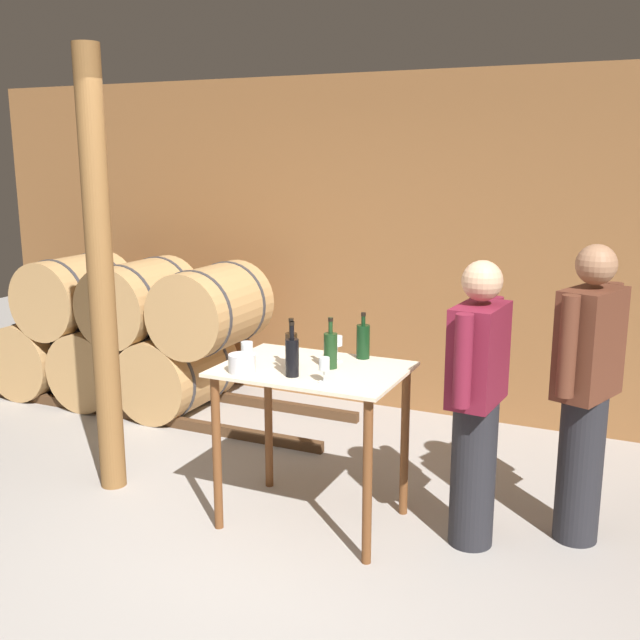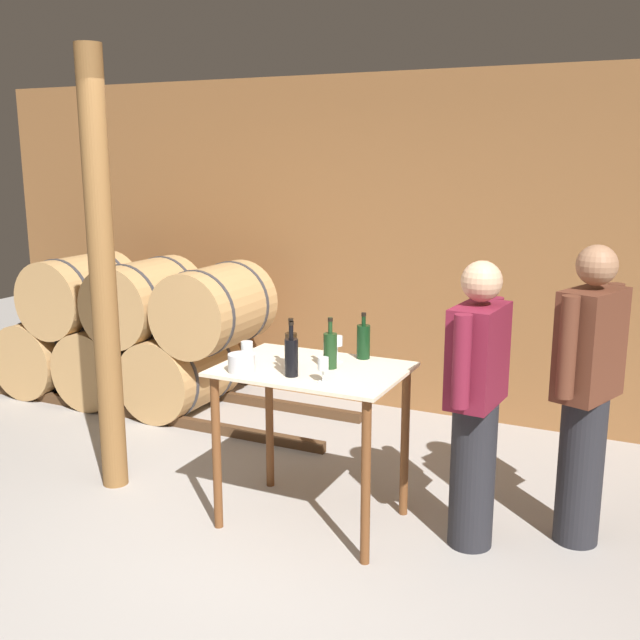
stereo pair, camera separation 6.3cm
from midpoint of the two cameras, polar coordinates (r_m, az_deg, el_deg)
ground_plane at (r=3.96m, az=-6.97°, el=-19.29°), size 14.00×14.00×0.00m
back_wall at (r=6.02m, az=7.03°, el=5.49°), size 8.40×0.05×2.70m
barrel_rack at (r=6.51m, az=-14.89°, el=-1.00°), size 4.30×0.85×1.24m
tasting_table at (r=4.21m, az=-1.00°, el=-6.06°), size 1.02×0.72×0.92m
wooden_post at (r=4.72m, az=-16.73°, el=3.11°), size 0.16×0.16×2.70m
wine_bottle_far_left at (r=4.12m, az=-2.64°, el=-2.22°), size 0.07×0.07×0.28m
wine_bottle_left at (r=3.97m, az=-2.60°, el=-2.76°), size 0.07×0.07×0.30m
wine_bottle_center at (r=4.12m, az=0.36°, el=-2.25°), size 0.08×0.08×0.29m
wine_bottle_right at (r=4.32m, az=2.89°, el=-1.58°), size 0.08×0.08×0.27m
wine_glass_near_left at (r=4.19m, az=-6.02°, el=-2.13°), size 0.07×0.07×0.14m
wine_glass_near_center at (r=4.25m, az=0.89°, el=-1.71°), size 0.06×0.06×0.15m
wine_glass_near_right at (r=3.87m, az=-0.15°, el=-3.45°), size 0.06×0.06×0.13m
ice_bucket at (r=4.08m, az=-6.41°, el=-3.30°), size 0.15×0.15×0.10m
person_host at (r=4.02m, az=11.40°, el=-5.99°), size 0.25×0.59×1.56m
person_visitor_with_scarf at (r=4.21m, az=19.21°, el=-5.01°), size 0.34×0.56×1.64m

